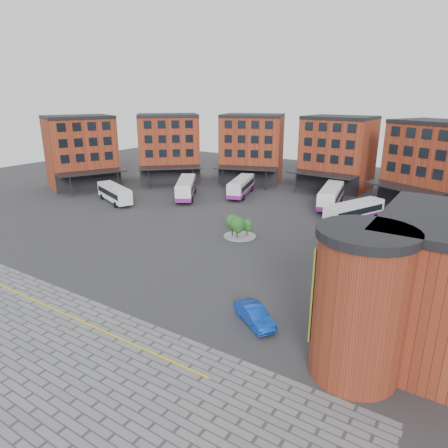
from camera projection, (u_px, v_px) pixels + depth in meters
The scene contains 11 objects.
ground at pixel (172, 263), 46.29m from camera, with size 160.00×160.00×0.00m, color #28282B.
yellow_line at pixel (84, 323), 34.05m from camera, with size 26.00×0.15×0.02m, color gold.
main_building at pixel (279, 156), 77.10m from camera, with size 94.14×42.48×14.60m.
tree_island at pixel (238, 225), 53.88m from camera, with size 4.40×4.40×3.17m.
bus_a at pixel (114, 192), 71.80m from camera, with size 11.00×6.41×3.08m.
bus_b at pixel (186, 188), 75.04m from camera, with size 9.16×11.98×3.50m.
bus_c at pixel (241, 186), 76.81m from camera, with size 5.98×12.03×3.31m.
bus_d at pixel (331, 196), 69.05m from camera, with size 5.13×12.89×3.54m.
bus_e at pixel (354, 211), 60.64m from camera, with size 6.78×11.21×3.13m.
bus_f at pixel (414, 222), 55.22m from camera, with size 7.49×11.89×3.34m.
blue_car at pixel (255, 315), 33.77m from camera, with size 1.67×4.80×1.58m, color #0D39AF.
Camera 1 is at (28.18, -32.58, 18.53)m, focal length 32.00 mm.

